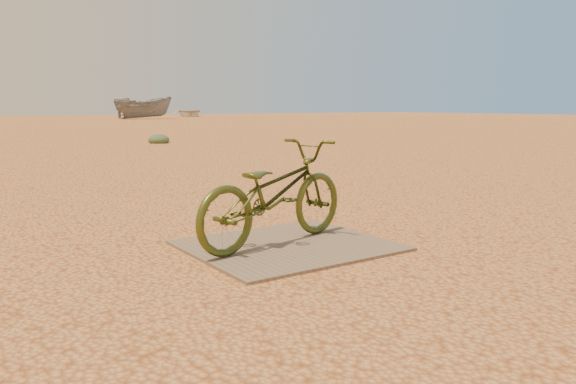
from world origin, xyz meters
TOP-DOWN VIEW (x-y plane):
  - ground at (0.00, 0.00)m, footprint 120.00×120.00m
  - plywood_board at (-0.47, 0.26)m, footprint 1.42×1.24m
  - bicycle at (-0.55, 0.33)m, footprint 1.53×0.81m
  - boat_mid_right at (12.66, 39.28)m, footprint 4.63×2.34m
  - boat_far_right at (19.67, 46.40)m, footprint 4.48×5.24m
  - kale_b at (3.09, 11.86)m, footprint 0.59×0.59m

SIDE VIEW (x-z plane):
  - ground at x=0.00m, z-range 0.00..0.00m
  - kale_b at x=3.09m, z-range -0.16..0.16m
  - plywood_board at x=-0.47m, z-range 0.00..0.02m
  - bicycle at x=-0.55m, z-range 0.02..0.78m
  - boat_far_right at x=19.67m, z-range 0.00..0.92m
  - boat_mid_right at x=12.66m, z-range 0.00..1.71m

